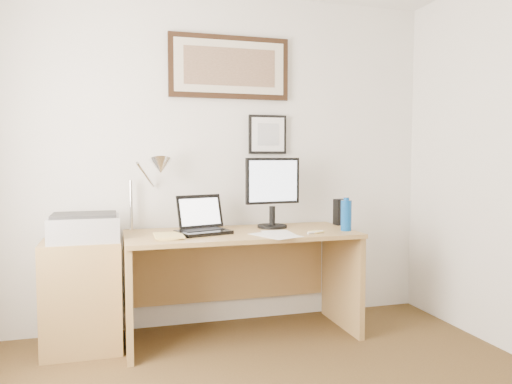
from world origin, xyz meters
name	(u,v)px	position (x,y,z in m)	size (l,w,h in m)	color
wall_back	(210,160)	(0.00, 2.00, 1.25)	(3.50, 0.02, 2.50)	white
side_cabinet	(82,296)	(-0.92, 1.68, 0.36)	(0.50, 0.40, 0.73)	olive
water_bottle	(346,215)	(0.89, 1.48, 0.86)	(0.08, 0.08, 0.22)	#0B4999
bottle_cap	(346,199)	(0.89, 1.48, 0.98)	(0.04, 0.04, 0.02)	#0B4999
speaker	(340,212)	(0.98, 1.77, 0.85)	(0.09, 0.08, 0.20)	black
paper_sheet_a	(276,235)	(0.33, 1.42, 0.75)	(0.23, 0.32, 0.00)	white
paper_sheet_b	(279,233)	(0.38, 1.49, 0.75)	(0.19, 0.27, 0.00)	white
sticky_pad	(317,232)	(0.64, 1.45, 0.76)	(0.08, 0.08, 0.01)	#EACF6F
marker_pen	(315,232)	(0.62, 1.42, 0.76)	(0.02, 0.02, 0.14)	white
book	(154,237)	(-0.46, 1.53, 0.76)	(0.18, 0.25, 0.02)	#E8CA6D
desk	(238,262)	(0.15, 1.72, 0.51)	(1.60, 0.70, 0.75)	olive
laptop	(202,225)	(-0.12, 1.66, 0.81)	(0.39, 0.38, 0.26)	black
lcd_monitor	(273,189)	(0.42, 1.76, 1.04)	(0.42, 0.22, 0.52)	black
printer	(85,227)	(-0.90, 1.67, 0.82)	(0.44, 0.34, 0.18)	#A9A8AB
desk_lamp	(158,170)	(-0.41, 1.81, 1.19)	(0.29, 0.27, 0.53)	silver
picture_large	(230,67)	(0.15, 1.97, 1.95)	(0.92, 0.04, 0.47)	black
picture_small	(268,135)	(0.45, 1.97, 1.45)	(0.30, 0.03, 0.30)	black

